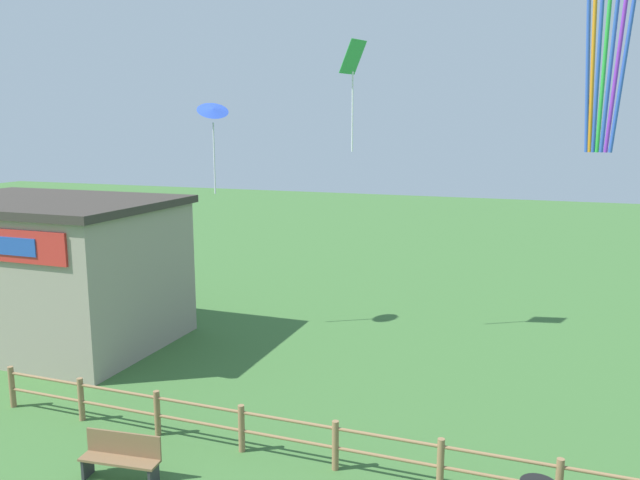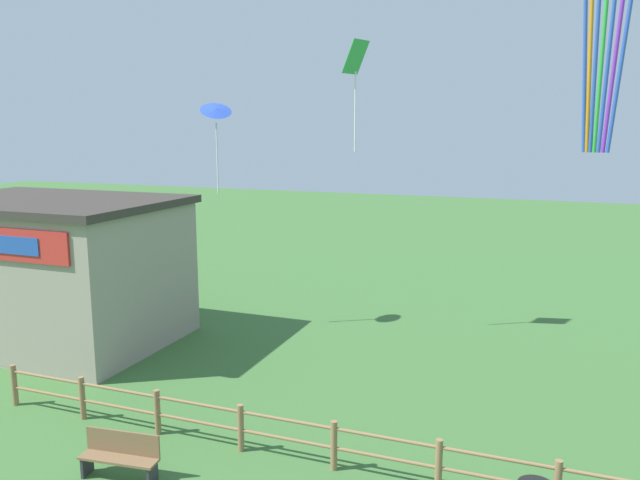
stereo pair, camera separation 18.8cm
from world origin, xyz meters
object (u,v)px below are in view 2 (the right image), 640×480
Objects in this scene: seaside_building at (50,269)px; kite_blue_delta at (216,113)px; park_bench_near_fence at (120,454)px; kite_green_diamond at (356,71)px.

seaside_building is 2.65× the size of kite_blue_delta.
park_bench_near_fence is 0.54× the size of kite_blue_delta.
kite_blue_delta is (4.63, 2.89, 4.99)m from seaside_building.
kite_blue_delta is at bearing 31.96° from seaside_building.
park_bench_near_fence is at bearing -39.26° from seaside_building.
kite_blue_delta reaches higher than park_bench_near_fence.
park_bench_near_fence is 11.63m from kite_blue_delta.
park_bench_near_fence is 0.48× the size of kite_green_diamond.
seaside_building is 11.71m from kite_green_diamond.
seaside_building is at bearing 140.74° from park_bench_near_fence.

